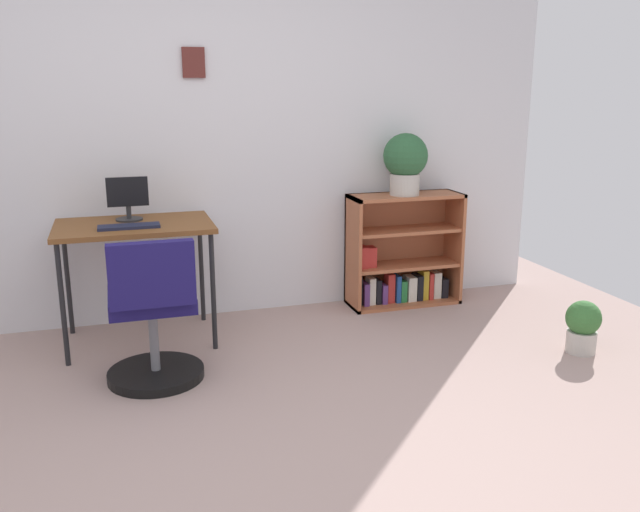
% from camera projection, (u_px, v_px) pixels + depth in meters
% --- Properties ---
extents(ground_plane, '(6.24, 6.24, 0.00)m').
position_uv_depth(ground_plane, '(253.00, 481.00, 2.72)').
color(ground_plane, '#A88C84').
extents(wall_back, '(5.20, 0.12, 2.50)m').
position_uv_depth(wall_back, '(182.00, 133.00, 4.39)').
color(wall_back, silver).
rests_on(wall_back, ground_plane).
extents(desk, '(0.93, 0.61, 0.75)m').
position_uv_depth(desk, '(135.00, 234.00, 4.04)').
color(desk, brown).
rests_on(desk, ground_plane).
extents(monitor, '(0.25, 0.16, 0.27)m').
position_uv_depth(monitor, '(128.00, 199.00, 4.08)').
color(monitor, '#262628').
rests_on(monitor, desk).
extents(keyboard, '(0.35, 0.12, 0.02)m').
position_uv_depth(keyboard, '(129.00, 226.00, 3.90)').
color(keyboard, '#1B1F36').
rests_on(keyboard, desk).
extents(office_chair, '(0.52, 0.55, 0.82)m').
position_uv_depth(office_chair, '(153.00, 321.00, 3.53)').
color(office_chair, black).
rests_on(office_chair, ground_plane).
extents(bookshelf_low, '(0.81, 0.30, 0.81)m').
position_uv_depth(bookshelf_low, '(401.00, 256.00, 4.87)').
color(bookshelf_low, '#A25A38').
rests_on(bookshelf_low, ground_plane).
extents(potted_plant_on_shelf, '(0.31, 0.31, 0.43)m').
position_uv_depth(potted_plant_on_shelf, '(405.00, 161.00, 4.64)').
color(potted_plant_on_shelf, '#B7B2A8').
rests_on(potted_plant_on_shelf, bookshelf_low).
extents(potted_plant_floor, '(0.21, 0.21, 0.32)m').
position_uv_depth(potted_plant_floor, '(583.00, 325.00, 3.98)').
color(potted_plant_floor, '#B7B2A8').
rests_on(potted_plant_floor, ground_plane).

